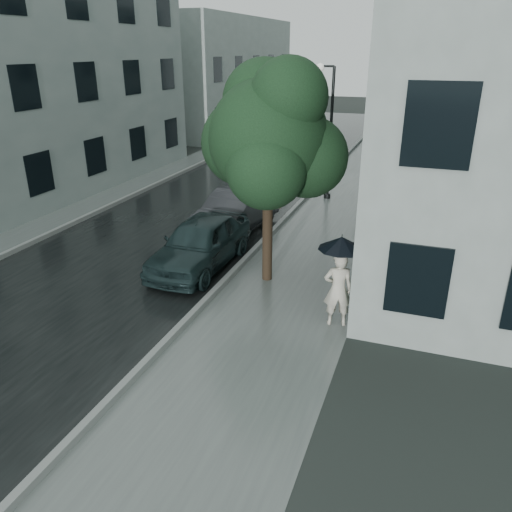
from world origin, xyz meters
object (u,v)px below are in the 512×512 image
at_px(lamp_post, 327,124).
at_px(pedestrian, 338,289).
at_px(car_near, 201,243).
at_px(car_far, 235,211).
at_px(street_tree, 270,136).

bearing_deg(lamp_post, pedestrian, -74.99).
xyz_separation_m(car_near, car_far, (-0.19, 3.12, -0.01)).
height_order(street_tree, car_far, street_tree).
distance_m(pedestrian, car_far, 6.78).
bearing_deg(pedestrian, car_near, -40.91).
relative_size(pedestrian, car_far, 0.40).
distance_m(street_tree, car_far, 4.99).
relative_size(pedestrian, car_near, 0.41).
height_order(car_near, car_far, car_near).
xyz_separation_m(pedestrian, lamp_post, (-2.56, 10.19, 2.15)).
xyz_separation_m(street_tree, car_far, (-2.25, 3.17, -3.12)).
xyz_separation_m(lamp_post, car_near, (-1.76, -8.25, -2.30)).
xyz_separation_m(pedestrian, street_tree, (-2.26, 1.89, 2.96)).
height_order(street_tree, car_near, street_tree).
distance_m(street_tree, lamp_post, 8.34).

